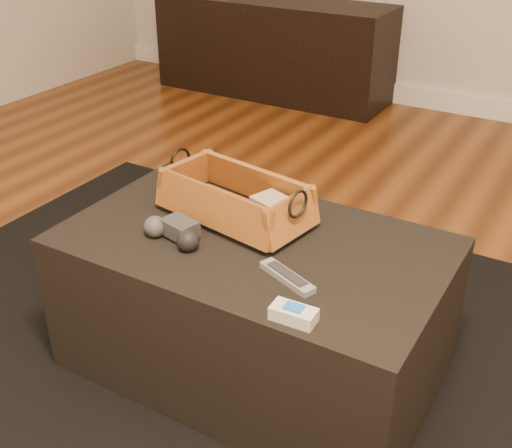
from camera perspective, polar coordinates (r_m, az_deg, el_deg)
The scene contains 11 objects.
floor at distance 1.85m, azimuth -4.92°, elevation -15.14°, with size 5.00×5.50×0.01m, color brown.
baseboard at distance 4.06m, azimuth 18.02°, elevation 10.09°, with size 5.00×0.04×0.12m, color white.
media_cabinet at distance 4.20m, azimuth 1.54°, elevation 15.38°, with size 1.49×0.45×0.59m, color black.
area_rug at distance 1.89m, azimuth -1.01°, elevation -13.22°, with size 2.60×2.00×0.01m, color black.
ottoman at distance 1.79m, azimuth -0.23°, elevation -7.16°, with size 1.00×0.60×0.42m, color black.
tv_remote at distance 1.77m, azimuth -2.71°, elevation 1.39°, with size 0.23×0.05×0.02m, color black.
cloth_bundle at distance 1.72m, azimuth 1.67°, elevation 1.22°, with size 0.12×0.08×0.06m, color tan.
wicker_basket at distance 1.76m, azimuth -1.85°, elevation 2.05°, with size 0.46×0.29×0.15m.
game_controller at distance 1.67m, azimuth -7.25°, elevation -0.65°, with size 0.18×0.11×0.06m.
silver_remote at distance 1.51m, azimuth 2.78°, elevation -4.70°, with size 0.17×0.10×0.02m.
cream_gadget at distance 1.38m, azimuth 3.36°, elevation -7.98°, with size 0.10×0.05×0.04m.
Camera 1 is at (0.80, -1.06, 1.28)m, focal length 45.00 mm.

